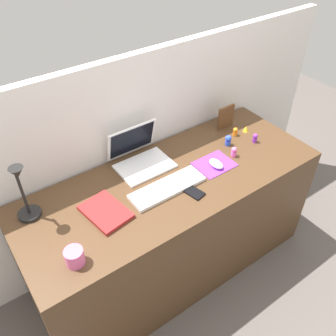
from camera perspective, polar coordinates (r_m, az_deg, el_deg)
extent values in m
plane|color=#59514C|center=(2.50, 0.49, -14.53)|extent=(6.00, 6.00, 0.00)
cube|color=silver|center=(2.23, -4.90, 1.66)|extent=(2.89, 0.05, 1.31)
cube|color=#4C331E|center=(2.21, 0.55, -8.95)|extent=(1.69, 0.65, 0.74)
cube|color=white|center=(2.02, -3.65, 0.28)|extent=(0.30, 0.21, 0.01)
cube|color=white|center=(2.04, -5.74, 4.41)|extent=(0.30, 0.06, 0.20)
cube|color=black|center=(2.04, -5.65, 4.36)|extent=(0.27, 0.04, 0.17)
cube|color=white|center=(1.88, -0.09, -3.10)|extent=(0.41, 0.13, 0.02)
cube|color=purple|center=(2.05, 7.27, 0.59)|extent=(0.21, 0.17, 0.00)
ellipsoid|color=white|center=(2.02, 7.55, 0.65)|extent=(0.06, 0.10, 0.03)
cube|color=black|center=(1.87, 3.79, -3.65)|extent=(0.09, 0.14, 0.01)
cylinder|color=black|center=(1.87, -20.83, -6.71)|extent=(0.11, 0.11, 0.02)
cylinder|color=black|center=(1.77, -21.90, -3.47)|extent=(0.01, 0.01, 0.27)
cylinder|color=black|center=(1.66, -22.80, -0.37)|extent=(0.01, 0.09, 0.07)
cone|color=black|center=(1.64, -22.59, -0.66)|extent=(0.06, 0.06, 0.05)
cube|color=maroon|center=(1.78, -9.76, -6.77)|extent=(0.20, 0.26, 0.02)
cube|color=brown|center=(2.33, 9.06, 7.88)|extent=(0.12, 0.02, 0.15)
cylinder|color=pink|center=(1.60, -14.43, -13.34)|extent=(0.08, 0.08, 0.08)
cone|color=yellow|center=(2.34, 12.11, 6.04)|extent=(0.03, 0.03, 0.04)
cylinder|color=blue|center=(2.20, 9.36, 3.94)|extent=(0.03, 0.03, 0.03)
sphere|color=blue|center=(2.18, 9.44, 4.61)|extent=(0.04, 0.04, 0.04)
cylinder|color=orange|center=(2.29, 10.46, 5.35)|extent=(0.03, 0.03, 0.03)
sphere|color=orange|center=(2.28, 10.53, 5.88)|extent=(0.03, 0.03, 0.03)
cylinder|color=purple|center=(2.26, 13.42, 4.33)|extent=(0.03, 0.03, 0.03)
sphere|color=purple|center=(2.24, 13.53, 4.91)|extent=(0.03, 0.03, 0.03)
cylinder|color=pink|center=(2.12, 10.25, 2.21)|extent=(0.03, 0.03, 0.03)
sphere|color=pink|center=(2.10, 10.34, 2.85)|extent=(0.03, 0.03, 0.03)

